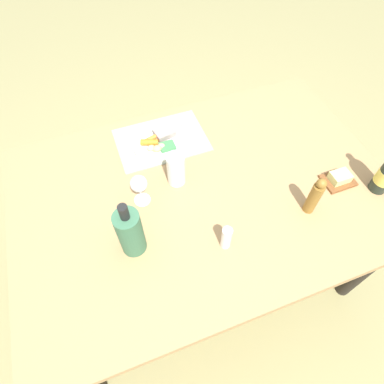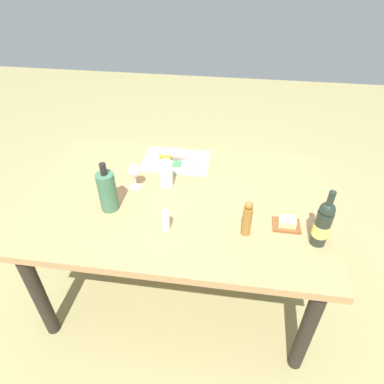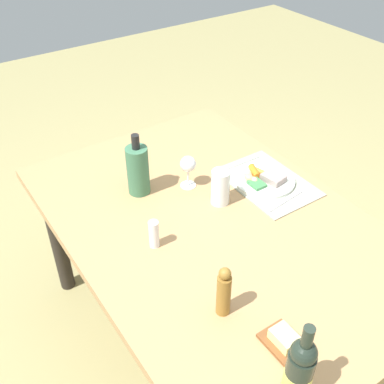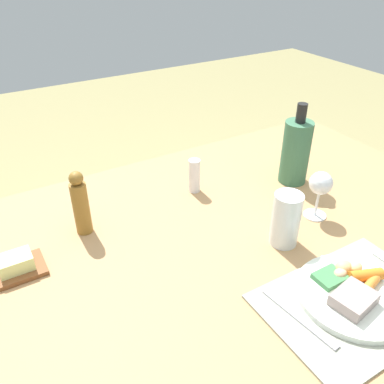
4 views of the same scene
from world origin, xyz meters
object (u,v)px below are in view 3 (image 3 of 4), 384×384
(wine_bottle, at_px, (299,371))
(cooler_bottle, at_px, (138,170))
(knife, at_px, (243,162))
(wine_glass, at_px, (188,165))
(pepper_mill, at_px, (224,292))
(dinner_plate, at_px, (264,179))
(salt_shaker, at_px, (154,234))
(butter_dish, at_px, (284,340))
(fork, at_px, (285,200))
(water_tumbler, at_px, (220,189))
(dining_table, at_px, (214,239))

(wine_bottle, distance_m, cooler_bottle, 1.02)
(cooler_bottle, bearing_deg, knife, -99.52)
(knife, relative_size, wine_bottle, 0.61)
(wine_glass, distance_m, cooler_bottle, 0.21)
(pepper_mill, bearing_deg, dinner_plate, -51.13)
(salt_shaker, relative_size, butter_dish, 0.85)
(dinner_plate, xyz_separation_m, knife, (0.16, -0.02, -0.01))
(fork, relative_size, salt_shaker, 1.78)
(dinner_plate, distance_m, knife, 0.16)
(water_tumbler, relative_size, wine_bottle, 0.52)
(salt_shaker, xyz_separation_m, wine_glass, (0.23, -0.30, 0.05))
(dining_table, xyz_separation_m, knife, (0.25, -0.34, 0.09))
(water_tumbler, xyz_separation_m, butter_dish, (-0.64, 0.24, -0.05))
(water_tumbler, height_order, cooler_bottle, cooler_bottle)
(dining_table, height_order, dinner_plate, dinner_plate)
(fork, distance_m, butter_dish, 0.67)
(fork, relative_size, cooler_bottle, 0.73)
(dining_table, bearing_deg, cooler_bottle, 23.35)
(butter_dish, relative_size, wine_bottle, 0.45)
(pepper_mill, bearing_deg, knife, -43.29)
(dinner_plate, distance_m, salt_shaker, 0.59)
(pepper_mill, bearing_deg, salt_shaker, 4.20)
(wine_glass, distance_m, wine_bottle, 0.98)
(dining_table, relative_size, wine_glass, 10.76)
(fork, height_order, cooler_bottle, cooler_bottle)
(fork, distance_m, pepper_mill, 0.62)
(dinner_plate, bearing_deg, cooler_bottle, 62.61)
(knife, relative_size, water_tumbler, 1.18)
(dinner_plate, bearing_deg, fork, 173.90)
(dining_table, distance_m, fork, 0.33)
(knife, relative_size, salt_shaker, 1.60)
(wine_glass, relative_size, pepper_mill, 0.77)
(dining_table, xyz_separation_m, salt_shaker, (0.02, 0.26, 0.14))
(dinner_plate, xyz_separation_m, pepper_mill, (-0.45, 0.55, 0.07))
(knife, height_order, butter_dish, butter_dish)
(salt_shaker, bearing_deg, wine_glass, -52.15)
(fork, xyz_separation_m, salt_shaker, (0.08, 0.56, 0.05))
(knife, xyz_separation_m, wine_glass, (0.00, 0.30, 0.10))
(dinner_plate, xyz_separation_m, wine_bottle, (-0.77, 0.56, 0.10))
(dining_table, height_order, wine_bottle, wine_bottle)
(wine_glass, bearing_deg, cooler_bottle, 66.67)
(dining_table, distance_m, wine_glass, 0.32)
(water_tumbler, height_order, wine_bottle, wine_bottle)
(dinner_plate, bearing_deg, pepper_mill, 128.87)
(fork, xyz_separation_m, wine_glass, (0.31, 0.26, 0.10))
(water_tumbler, height_order, wine_glass, water_tumbler)
(pepper_mill, xyz_separation_m, wine_bottle, (-0.33, 0.01, 0.03))
(dining_table, distance_m, cooler_bottle, 0.41)
(water_tumbler, relative_size, cooler_bottle, 0.56)
(wine_glass, height_order, cooler_bottle, cooler_bottle)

